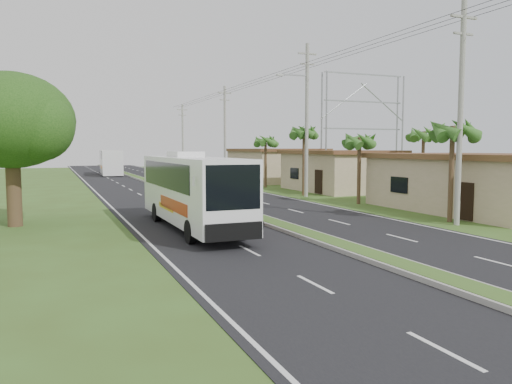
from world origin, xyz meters
name	(u,v)px	position (x,y,z in m)	size (l,w,h in m)	color
ground	(330,244)	(0.00, 0.00, 0.00)	(180.00, 180.00, 0.00)	#3C551F
road_asphalt	(196,198)	(0.00, 20.00, 0.01)	(14.00, 160.00, 0.02)	black
median_strip	(196,197)	(0.00, 20.00, 0.10)	(1.20, 160.00, 0.18)	gray
lane_edge_left	(106,202)	(-6.70, 20.00, 0.00)	(0.12, 160.00, 0.01)	silver
lane_edge_right	(275,195)	(6.70, 20.00, 0.00)	(0.12, 160.00, 0.01)	silver
shop_near	(478,182)	(14.00, 6.00, 1.78)	(8.60, 12.60, 3.52)	tan
shop_mid	(339,170)	(14.00, 22.00, 1.86)	(7.60, 10.60, 3.67)	tan
shop_far	(275,165)	(14.00, 36.00, 1.93)	(8.60, 11.60, 3.82)	tan
palm_verge_a	(453,131)	(9.00, 3.00, 4.74)	(2.40, 2.40, 5.45)	#473321
palm_verge_b	(360,141)	(9.40, 12.00, 4.36)	(2.40, 2.40, 5.05)	#473321
palm_verge_c	(304,133)	(8.80, 19.00, 5.12)	(2.40, 2.40, 5.85)	#473321
palm_verge_d	(266,141)	(9.30, 28.00, 4.55)	(2.40, 2.40, 5.25)	#473321
palm_behind_shop	(424,135)	(17.50, 15.00, 4.93)	(2.40, 2.40, 5.65)	#473321
shade_tree	(9,124)	(-12.11, 10.02, 5.03)	(6.30, 6.00, 7.54)	#473321
utility_pole_a	(461,111)	(8.50, 2.00, 5.67)	(1.60, 0.28, 11.00)	gray
utility_pole_b	(306,118)	(8.47, 18.00, 6.26)	(3.20, 0.28, 12.00)	gray
utility_pole_c	(225,133)	(8.50, 38.00, 5.67)	(1.60, 0.28, 11.00)	gray
utility_pole_d	(183,138)	(8.50, 58.00, 5.42)	(1.60, 0.28, 10.50)	gray
billboard_lattice	(363,122)	(22.00, 30.00, 6.82)	(10.18, 1.18, 12.07)	gray
coach_bus_main	(191,187)	(-4.13, 5.89, 2.03)	(2.52, 11.44, 3.69)	white
coach_bus_far	(111,161)	(-2.26, 57.82, 2.03)	(3.38, 12.44, 3.58)	white
motorcyclist	(250,216)	(-2.00, 3.77, 0.78)	(1.57, 0.55, 2.13)	black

